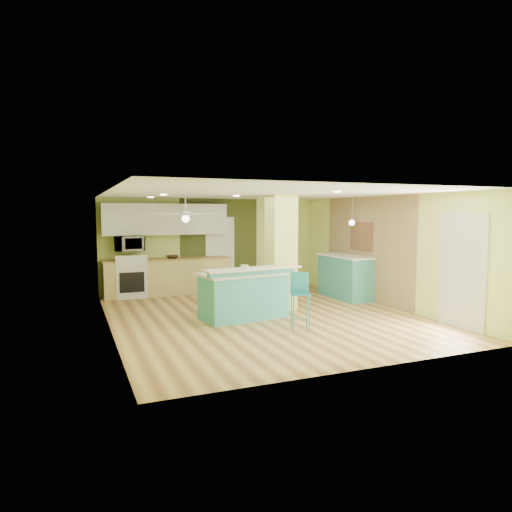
# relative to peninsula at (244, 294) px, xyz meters

# --- Properties ---
(floor) EXTENTS (6.00, 7.00, 0.01)m
(floor) POSITION_rel_peninsula_xyz_m (0.43, 0.07, -0.50)
(floor) COLOR brown
(floor) RESTS_ON ground
(ceiling) EXTENTS (6.00, 7.00, 0.01)m
(ceiling) POSITION_rel_peninsula_xyz_m (0.43, 0.07, 2.01)
(ceiling) COLOR white
(ceiling) RESTS_ON wall_back
(wall_back) EXTENTS (6.00, 0.01, 2.50)m
(wall_back) POSITION_rel_peninsula_xyz_m (0.43, 3.57, 0.76)
(wall_back) COLOR #DAEB7E
(wall_back) RESTS_ON floor
(wall_front) EXTENTS (6.00, 0.01, 2.50)m
(wall_front) POSITION_rel_peninsula_xyz_m (0.43, -3.44, 0.76)
(wall_front) COLOR #DAEB7E
(wall_front) RESTS_ON floor
(wall_left) EXTENTS (0.01, 7.00, 2.50)m
(wall_left) POSITION_rel_peninsula_xyz_m (-2.57, 0.07, 0.76)
(wall_left) COLOR #DAEB7E
(wall_left) RESTS_ON floor
(wall_right) EXTENTS (0.01, 7.00, 2.50)m
(wall_right) POSITION_rel_peninsula_xyz_m (3.44, 0.07, 0.76)
(wall_right) COLOR #DAEB7E
(wall_right) RESTS_ON floor
(wood_panel) EXTENTS (0.02, 3.40, 2.50)m
(wood_panel) POSITION_rel_peninsula_xyz_m (3.42, 0.67, 0.76)
(wood_panel) COLOR #8A6F4F
(wood_panel) RESTS_ON floor
(olive_accent) EXTENTS (2.20, 0.02, 2.50)m
(olive_accent) POSITION_rel_peninsula_xyz_m (0.63, 3.55, 0.76)
(olive_accent) COLOR #3D451B
(olive_accent) RESTS_ON floor
(interior_door) EXTENTS (0.82, 0.05, 2.00)m
(interior_door) POSITION_rel_peninsula_xyz_m (0.63, 3.53, 0.51)
(interior_door) COLOR silver
(interior_door) RESTS_ON floor
(french_door) EXTENTS (0.04, 1.08, 2.10)m
(french_door) POSITION_rel_peninsula_xyz_m (3.40, -2.23, 0.56)
(french_door) COLOR silver
(french_door) RESTS_ON floor
(column) EXTENTS (0.55, 0.55, 2.50)m
(column) POSITION_rel_peninsula_xyz_m (1.08, 0.57, 0.76)
(column) COLOR #D7E269
(column) RESTS_ON floor
(kitchen_run) EXTENTS (3.25, 0.63, 0.94)m
(kitchen_run) POSITION_rel_peninsula_xyz_m (-0.87, 3.27, -0.02)
(kitchen_run) COLOR tan
(kitchen_run) RESTS_ON floor
(stove) EXTENTS (0.76, 0.66, 1.08)m
(stove) POSITION_rel_peninsula_xyz_m (-1.82, 3.26, -0.03)
(stove) COLOR silver
(stove) RESTS_ON floor
(upper_cabinets) EXTENTS (3.20, 0.34, 0.80)m
(upper_cabinets) POSITION_rel_peninsula_xyz_m (-0.87, 3.39, 1.46)
(upper_cabinets) COLOR silver
(upper_cabinets) RESTS_ON wall_back
(microwave) EXTENTS (0.70, 0.48, 0.39)m
(microwave) POSITION_rel_peninsula_xyz_m (-1.82, 3.27, 0.86)
(microwave) COLOR silver
(microwave) RESTS_ON wall_back
(ceiling_fan) EXTENTS (1.41, 1.41, 0.61)m
(ceiling_fan) POSITION_rel_peninsula_xyz_m (-0.67, 2.07, 1.59)
(ceiling_fan) COLOR silver
(ceiling_fan) RESTS_ON ceiling
(pendant_lamp) EXTENTS (0.14, 0.14, 0.69)m
(pendant_lamp) POSITION_rel_peninsula_xyz_m (3.08, 0.82, 1.39)
(pendant_lamp) COLOR white
(pendant_lamp) RESTS_ON ceiling
(wall_decor) EXTENTS (0.03, 0.90, 0.70)m
(wall_decor) POSITION_rel_peninsula_xyz_m (3.40, 0.87, 1.06)
(wall_decor) COLOR brown
(wall_decor) RESTS_ON wood_panel
(peninsula) EXTENTS (2.03, 1.29, 1.06)m
(peninsula) POSITION_rel_peninsula_xyz_m (0.00, 0.00, 0.00)
(peninsula) COLOR teal
(peninsula) RESTS_ON floor
(bar_stool) EXTENTS (0.44, 0.44, 1.03)m
(bar_stool) POSITION_rel_peninsula_xyz_m (0.65, -1.16, 0.20)
(bar_stool) COLOR teal
(bar_stool) RESTS_ON floor
(side_counter) EXTENTS (0.70, 1.66, 1.07)m
(side_counter) POSITION_rel_peninsula_xyz_m (3.13, 1.13, 0.04)
(side_counter) COLOR teal
(side_counter) RESTS_ON floor
(fruit_bowl) EXTENTS (0.37, 0.37, 0.08)m
(fruit_bowl) POSITION_rel_peninsula_xyz_m (-0.75, 3.25, 0.49)
(fruit_bowl) COLOR #392617
(fruit_bowl) RESTS_ON kitchen_run
(canister) EXTENTS (0.16, 0.16, 0.16)m
(canister) POSITION_rel_peninsula_xyz_m (-0.02, -0.08, 0.51)
(canister) COLOR yellow
(canister) RESTS_ON peninsula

